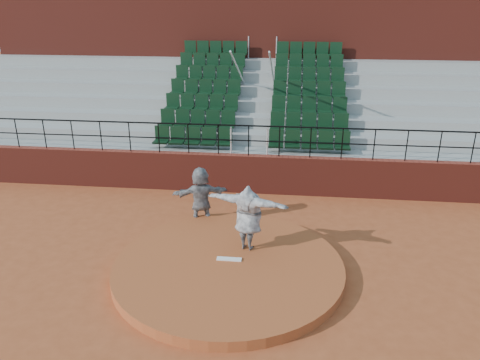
% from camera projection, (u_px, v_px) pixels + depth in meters
% --- Properties ---
extents(ground, '(90.00, 90.00, 0.00)m').
position_uv_depth(ground, '(228.00, 272.00, 11.24)').
color(ground, '#A14924').
rests_on(ground, ground).
extents(pitchers_mound, '(5.50, 5.50, 0.25)m').
position_uv_depth(pitchers_mound, '(228.00, 267.00, 11.20)').
color(pitchers_mound, '#A44B24').
rests_on(pitchers_mound, ground).
extents(pitching_rubber, '(0.60, 0.15, 0.03)m').
position_uv_depth(pitching_rubber, '(229.00, 259.00, 11.28)').
color(pitching_rubber, white).
rests_on(pitching_rubber, pitchers_mound).
extents(boundary_wall, '(24.00, 0.30, 1.30)m').
position_uv_depth(boundary_wall, '(248.00, 174.00, 15.63)').
color(boundary_wall, maroon).
rests_on(boundary_wall, ground).
extents(wall_railing, '(24.04, 0.05, 1.03)m').
position_uv_depth(wall_railing, '(249.00, 134.00, 15.12)').
color(wall_railing, black).
rests_on(wall_railing, boundary_wall).
extents(seating_deck, '(24.00, 5.97, 4.63)m').
position_uv_depth(seating_deck, '(257.00, 124.00, 18.72)').
color(seating_deck, gray).
rests_on(seating_deck, ground).
extents(press_box_facade, '(24.00, 3.00, 7.10)m').
position_uv_depth(press_box_facade, '(264.00, 57.00, 21.60)').
color(press_box_facade, maroon).
rests_on(press_box_facade, ground).
extents(pitcher, '(2.17, 1.13, 1.71)m').
position_uv_depth(pitcher, '(248.00, 217.00, 11.51)').
color(pitcher, black).
rests_on(pitcher, pitchers_mound).
extents(fielder, '(1.68, 0.98, 1.73)m').
position_uv_depth(fielder, '(201.00, 196.00, 13.34)').
color(fielder, black).
rests_on(fielder, ground).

